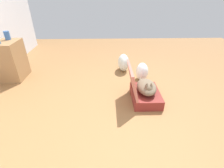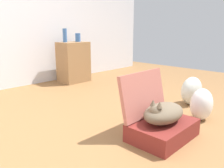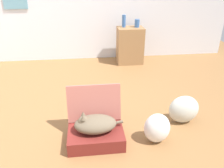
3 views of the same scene
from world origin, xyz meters
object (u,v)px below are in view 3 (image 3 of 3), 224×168
(plastic_bag_white, at_px, (157,128))
(vase_tall, at_px, (124,21))
(cat, at_px, (95,124))
(suitcase_base, at_px, (96,136))
(side_table, at_px, (130,45))
(plastic_bag_clear, at_px, (184,109))
(vase_short, at_px, (137,23))

(plastic_bag_white, relative_size, vase_tall, 1.46)
(cat, distance_m, plastic_bag_white, 0.66)
(suitcase_base, distance_m, side_table, 2.48)
(plastic_bag_clear, height_order, vase_tall, vase_tall)
(side_table, relative_size, vase_tall, 3.05)
(suitcase_base, bearing_deg, plastic_bag_clear, 13.16)
(plastic_bag_white, distance_m, plastic_bag_clear, 0.52)
(suitcase_base, bearing_deg, vase_short, 68.43)
(suitcase_base, bearing_deg, cat, 177.25)
(suitcase_base, relative_size, plastic_bag_white, 1.74)
(vase_short, bearing_deg, suitcase_base, -111.57)
(plastic_bag_clear, xyz_separation_m, vase_short, (-0.13, 2.10, 0.60))
(plastic_bag_clear, bearing_deg, side_table, 97.07)
(plastic_bag_white, bearing_deg, vase_short, 83.23)
(plastic_bag_clear, xyz_separation_m, side_table, (-0.26, 2.08, 0.18))
(suitcase_base, xyz_separation_m, plastic_bag_clear, (1.06, 0.25, 0.10))
(cat, bearing_deg, plastic_bag_white, -5.29)
(suitcase_base, height_order, plastic_bag_white, plastic_bag_white)
(cat, xyz_separation_m, side_table, (0.81, 2.33, 0.11))
(cat, height_order, plastic_bag_clear, cat)
(vase_short, bearing_deg, side_table, -173.50)
(cat, height_order, vase_tall, vase_tall)
(cat, bearing_deg, side_table, 70.81)
(plastic_bag_clear, bearing_deg, vase_short, 93.67)
(vase_tall, distance_m, vase_short, 0.25)
(plastic_bag_clear, relative_size, vase_tall, 1.56)
(cat, bearing_deg, plastic_bag_clear, 13.04)
(plastic_bag_white, xyz_separation_m, plastic_bag_clear, (0.42, 0.31, 0.01))
(cat, relative_size, side_table, 0.74)
(vase_tall, xyz_separation_m, vase_short, (0.25, -0.03, -0.04))
(side_table, xyz_separation_m, vase_short, (0.12, 0.01, 0.42))
(plastic_bag_white, relative_size, plastic_bag_clear, 0.94)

